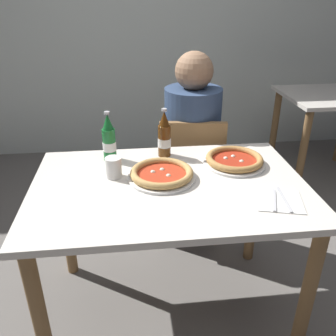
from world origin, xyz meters
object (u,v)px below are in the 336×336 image
(chair_behind_table, at_px, (191,172))
(pizza_marinara_far, at_px, (234,160))
(dining_table_main, at_px, (169,205))
(pizza_margherita_near, at_px, (162,174))
(beer_bottle_left, at_px, (164,136))
(diner_seated, at_px, (191,154))
(napkin_with_cutlery, at_px, (279,200))
(paper_cup, at_px, (114,167))
(dining_table_background, at_px, (330,113))
(beer_bottle_center, at_px, (109,140))

(chair_behind_table, xyz_separation_m, pizza_marinara_far, (0.13, -0.45, 0.29))
(dining_table_main, distance_m, pizza_marinara_far, 0.39)
(pizza_margherita_near, height_order, pizza_marinara_far, same)
(dining_table_main, bearing_deg, beer_bottle_left, 88.12)
(dining_table_main, relative_size, chair_behind_table, 1.41)
(dining_table_main, relative_size, diner_seated, 0.99)
(napkin_with_cutlery, bearing_deg, dining_table_main, 155.19)
(diner_seated, bearing_deg, paper_cup, -128.75)
(chair_behind_table, height_order, paper_cup, chair_behind_table)
(chair_behind_table, relative_size, napkin_with_cutlery, 3.86)
(dining_table_background, bearing_deg, paper_cup, -144.47)
(beer_bottle_left, relative_size, beer_bottle_center, 1.00)
(pizza_margherita_near, height_order, beer_bottle_center, beer_bottle_center)
(dining_table_main, distance_m, diner_seated, 0.70)
(dining_table_background, xyz_separation_m, napkin_with_cutlery, (-1.09, -1.54, 0.16))
(beer_bottle_left, xyz_separation_m, napkin_with_cutlery, (0.41, -0.49, -0.10))
(dining_table_background, bearing_deg, pizza_marinara_far, -134.88)
(dining_table_main, relative_size, dining_table_background, 1.50)
(chair_behind_table, relative_size, diner_seated, 0.70)
(dining_table_background, bearing_deg, chair_behind_table, -150.76)
(chair_behind_table, relative_size, beer_bottle_left, 3.44)
(paper_cup, bearing_deg, dining_table_background, 35.53)
(diner_seated, distance_m, beer_bottle_center, 0.67)
(beer_bottle_center, height_order, paper_cup, beer_bottle_center)
(dining_table_main, height_order, beer_bottle_left, beer_bottle_left)
(diner_seated, xyz_separation_m, dining_table_background, (1.30, 0.68, 0.01))
(diner_seated, relative_size, pizza_margherita_near, 3.95)
(dining_table_main, xyz_separation_m, paper_cup, (-0.24, 0.09, 0.16))
(pizza_marinara_far, bearing_deg, chair_behind_table, 105.54)
(dining_table_background, height_order, napkin_with_cutlery, napkin_with_cutlery)
(diner_seated, distance_m, napkin_with_cutlery, 0.89)
(pizza_marinara_far, bearing_deg, dining_table_background, 45.12)
(beer_bottle_center, bearing_deg, pizza_margherita_near, -44.27)
(dining_table_background, relative_size, napkin_with_cutlery, 3.63)
(dining_table_background, height_order, beer_bottle_left, beer_bottle_left)
(chair_behind_table, xyz_separation_m, napkin_with_cutlery, (0.21, -0.80, 0.27))
(beer_bottle_left, xyz_separation_m, paper_cup, (-0.25, -0.21, -0.06))
(dining_table_main, xyz_separation_m, beer_bottle_left, (0.01, 0.30, 0.22))
(pizza_marinara_far, bearing_deg, beer_bottle_center, 168.34)
(beer_bottle_left, bearing_deg, dining_table_main, -91.88)
(pizza_margherita_near, relative_size, beer_bottle_center, 1.24)
(dining_table_main, relative_size, beer_bottle_center, 4.86)
(beer_bottle_center, bearing_deg, napkin_with_cutlery, -34.74)
(diner_seated, height_order, beer_bottle_left, diner_seated)
(diner_seated, xyz_separation_m, pizza_marinara_far, (0.12, -0.50, 0.19))
(beer_bottle_left, bearing_deg, paper_cup, -140.10)
(diner_seated, bearing_deg, chair_behind_table, -101.07)
(dining_table_main, distance_m, paper_cup, 0.30)
(pizza_margherita_near, xyz_separation_m, paper_cup, (-0.21, 0.04, 0.03))
(pizza_margherita_near, relative_size, beer_bottle_left, 1.24)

